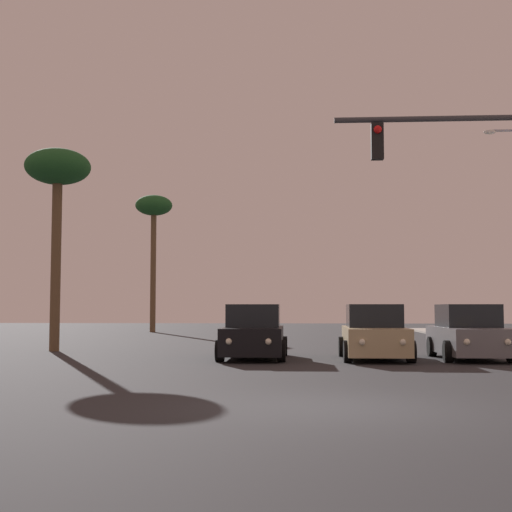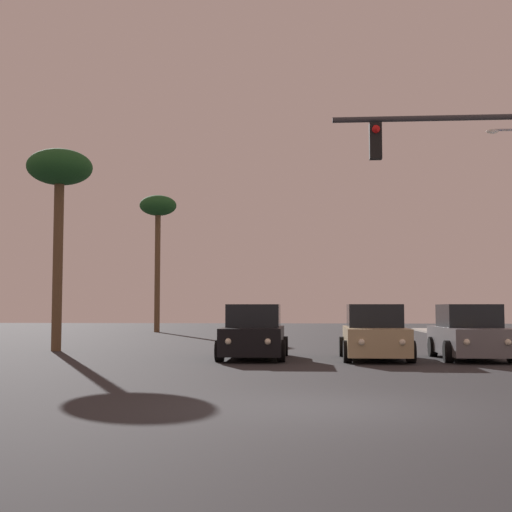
# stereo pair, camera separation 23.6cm
# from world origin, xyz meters

# --- Properties ---
(ground_plane) EXTENTS (120.00, 120.00, 0.00)m
(ground_plane) POSITION_xyz_m (0.00, 0.00, 0.00)
(ground_plane) COLOR #28282B
(car_grey) EXTENTS (2.04, 4.33, 1.68)m
(car_grey) POSITION_xyz_m (4.59, 10.80, 0.76)
(car_grey) COLOR slate
(car_grey) RESTS_ON ground
(car_black) EXTENTS (2.04, 4.32, 1.68)m
(car_black) POSITION_xyz_m (-2.02, 10.70, 0.76)
(car_black) COLOR black
(car_black) RESTS_ON ground
(car_tan) EXTENTS (2.04, 4.32, 1.68)m
(car_tan) POSITION_xyz_m (1.70, 10.60, 0.76)
(car_tan) COLOR tan
(car_tan) RESTS_ON ground
(palm_tree_near) EXTENTS (2.40, 2.40, 7.44)m
(palm_tree_near) POSITION_xyz_m (-9.49, 14.00, 6.43)
(palm_tree_near) COLOR brown
(palm_tree_near) RESTS_ON ground
(palm_tree_far) EXTENTS (2.40, 2.40, 8.88)m
(palm_tree_far) POSITION_xyz_m (-10.06, 34.00, 7.71)
(palm_tree_far) COLOR brown
(palm_tree_far) RESTS_ON ground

